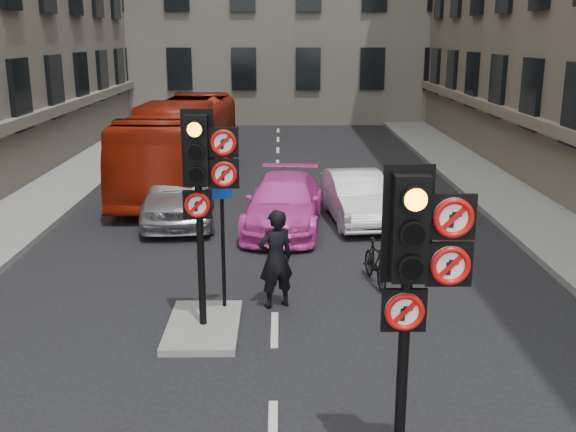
{
  "coord_description": "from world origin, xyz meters",
  "views": [
    {
      "loc": [
        0.11,
        -5.46,
        4.84
      ],
      "look_at": [
        0.2,
        2.75,
        2.6
      ],
      "focal_mm": 42.0,
      "sensor_mm": 36.0,
      "label": 1
    }
  ],
  "objects_px": {
    "car_white": "(356,197)",
    "motorcyclist": "(276,259)",
    "bus_red": "(182,144)",
    "info_sign": "(222,226)",
    "car_pink": "(284,203)",
    "motorcycle": "(375,263)",
    "signal_near": "(416,263)",
    "signal_far": "(203,173)",
    "car_silver": "(179,191)"
  },
  "relations": [
    {
      "from": "car_white",
      "to": "motorcyclist",
      "type": "bearing_deg",
      "value": -115.73
    },
    {
      "from": "car_white",
      "to": "bus_red",
      "type": "bearing_deg",
      "value": 134.4
    },
    {
      "from": "motorcyclist",
      "to": "info_sign",
      "type": "xyz_separation_m",
      "value": [
        -0.92,
        -0.27,
        0.69
      ]
    },
    {
      "from": "car_pink",
      "to": "motorcyclist",
      "type": "relative_size",
      "value": 2.48
    },
    {
      "from": "bus_red",
      "to": "info_sign",
      "type": "height_order",
      "value": "bus_red"
    },
    {
      "from": "motorcycle",
      "to": "info_sign",
      "type": "bearing_deg",
      "value": -162.37
    },
    {
      "from": "car_white",
      "to": "motorcycle",
      "type": "bearing_deg",
      "value": -97.55
    },
    {
      "from": "car_white",
      "to": "car_pink",
      "type": "distance_m",
      "value": 2.05
    },
    {
      "from": "signal_near",
      "to": "signal_far",
      "type": "bearing_deg",
      "value": 123.02
    },
    {
      "from": "car_white",
      "to": "info_sign",
      "type": "distance_m",
      "value": 6.87
    },
    {
      "from": "car_silver",
      "to": "motorcyclist",
      "type": "height_order",
      "value": "motorcyclist"
    },
    {
      "from": "signal_near",
      "to": "motorcyclist",
      "type": "height_order",
      "value": "signal_near"
    },
    {
      "from": "car_silver",
      "to": "motorcycle",
      "type": "distance_m",
      "value": 6.69
    },
    {
      "from": "car_white",
      "to": "info_sign",
      "type": "relative_size",
      "value": 1.7
    },
    {
      "from": "car_white",
      "to": "car_pink",
      "type": "relative_size",
      "value": 0.86
    },
    {
      "from": "signal_near",
      "to": "car_pink",
      "type": "relative_size",
      "value": 0.79
    },
    {
      "from": "motorcycle",
      "to": "motorcyclist",
      "type": "relative_size",
      "value": 0.8
    },
    {
      "from": "motorcyclist",
      "to": "info_sign",
      "type": "height_order",
      "value": "info_sign"
    },
    {
      "from": "info_sign",
      "to": "car_white",
      "type": "bearing_deg",
      "value": 45.1
    },
    {
      "from": "signal_far",
      "to": "info_sign",
      "type": "bearing_deg",
      "value": 73.82
    },
    {
      "from": "signal_near",
      "to": "car_pink",
      "type": "height_order",
      "value": "signal_near"
    },
    {
      "from": "signal_near",
      "to": "car_silver",
      "type": "height_order",
      "value": "signal_near"
    },
    {
      "from": "bus_red",
      "to": "info_sign",
      "type": "bearing_deg",
      "value": -75.42
    },
    {
      "from": "car_silver",
      "to": "car_pink",
      "type": "bearing_deg",
      "value": -22.71
    },
    {
      "from": "bus_red",
      "to": "car_white",
      "type": "bearing_deg",
      "value": -36.84
    },
    {
      "from": "bus_red",
      "to": "info_sign",
      "type": "distance_m",
      "value": 10.62
    },
    {
      "from": "motorcycle",
      "to": "info_sign",
      "type": "xyz_separation_m",
      "value": [
        -2.89,
        -1.41,
        1.17
      ]
    },
    {
      "from": "signal_near",
      "to": "signal_far",
      "type": "distance_m",
      "value": 4.77
    },
    {
      "from": "signal_near",
      "to": "car_silver",
      "type": "bearing_deg",
      "value": 110.29
    },
    {
      "from": "car_white",
      "to": "info_sign",
      "type": "xyz_separation_m",
      "value": [
        -3.02,
        -6.1,
        0.96
      ]
    },
    {
      "from": "motorcycle",
      "to": "motorcyclist",
      "type": "distance_m",
      "value": 2.32
    },
    {
      "from": "car_pink",
      "to": "bus_red",
      "type": "relative_size",
      "value": 0.46
    },
    {
      "from": "car_silver",
      "to": "car_white",
      "type": "relative_size",
      "value": 1.17
    },
    {
      "from": "bus_red",
      "to": "motorcyclist",
      "type": "bearing_deg",
      "value": -70.25
    },
    {
      "from": "car_silver",
      "to": "motorcyclist",
      "type": "bearing_deg",
      "value": -71.96
    },
    {
      "from": "car_white",
      "to": "motorcyclist",
      "type": "xyz_separation_m",
      "value": [
        -2.1,
        -5.83,
        0.27
      ]
    },
    {
      "from": "signal_near",
      "to": "bus_red",
      "type": "height_order",
      "value": "signal_near"
    },
    {
      "from": "signal_far",
      "to": "motorcyclist",
      "type": "distance_m",
      "value": 2.34
    },
    {
      "from": "bus_red",
      "to": "motorcyclist",
      "type": "distance_m",
      "value": 10.59
    },
    {
      "from": "car_silver",
      "to": "info_sign",
      "type": "xyz_separation_m",
      "value": [
        1.69,
        -6.28,
        0.83
      ]
    },
    {
      "from": "car_silver",
      "to": "signal_near",
      "type": "bearing_deg",
      "value": -75.11
    },
    {
      "from": "signal_near",
      "to": "car_silver",
      "type": "xyz_separation_m",
      "value": [
        -4.07,
        11.02,
        -1.8
      ]
    },
    {
      "from": "car_silver",
      "to": "info_sign",
      "type": "relative_size",
      "value": 1.99
    },
    {
      "from": "car_pink",
      "to": "bus_red",
      "type": "distance_m",
      "value": 5.99
    },
    {
      "from": "signal_near",
      "to": "signal_far",
      "type": "relative_size",
      "value": 1.0
    },
    {
      "from": "signal_far",
      "to": "car_white",
      "type": "xyz_separation_m",
      "value": [
        3.24,
        6.83,
        -2.06
      ]
    },
    {
      "from": "bus_red",
      "to": "motorcycle",
      "type": "relative_size",
      "value": 6.75
    },
    {
      "from": "signal_far",
      "to": "bus_red",
      "type": "bearing_deg",
      "value": 99.88
    },
    {
      "from": "car_silver",
      "to": "bus_red",
      "type": "height_order",
      "value": "bus_red"
    },
    {
      "from": "car_white",
      "to": "car_pink",
      "type": "xyz_separation_m",
      "value": [
        -1.93,
        -0.68,
        0.01
      ]
    }
  ]
}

